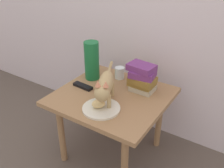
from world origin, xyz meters
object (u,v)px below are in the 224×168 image
side_table (112,103)px  plate (101,108)px  cat (105,85)px  tv_remote (83,86)px  green_vase (92,61)px  bread_roll (98,104)px  book_stack (142,78)px  candle_jar (120,73)px

side_table → plate: 0.20m
cat → tv_remote: cat is taller
side_table → tv_remote: size_ratio=4.72×
green_vase → bread_roll: bearing=-48.2°
cat → book_stack: bearing=68.3°
cat → green_vase: green_vase is taller
cat → green_vase: size_ratio=1.57×
cat → tv_remote: (-0.25, 0.09, -0.12)m
side_table → cat: (0.03, -0.12, 0.20)m
book_stack → candle_jar: bearing=162.1°
cat → candle_jar: (-0.11, 0.34, -0.09)m
side_table → cat: bearing=-77.1°
green_vase → cat: bearing=-40.5°
cat → book_stack: size_ratio=2.28×
plate → tv_remote: size_ratio=1.53×
plate → cat: size_ratio=0.52×
tv_remote → book_stack: bearing=31.8°
cat → tv_remote: 0.29m
tv_remote → side_table: bearing=11.5°
side_table → cat: size_ratio=1.61×
candle_jar → tv_remote: size_ratio=0.57×
bread_roll → candle_jar: (-0.11, 0.42, -0.00)m
bread_roll → cat: (0.00, 0.07, 0.09)m
side_table → book_stack: (0.14, 0.16, 0.16)m
book_stack → green_vase: green_vase is taller
bread_roll → candle_jar: bearing=104.3°
candle_jar → plate: bearing=-73.6°
side_table → candle_jar: size_ratio=8.32×
plate → tv_remote: bearing=150.0°
plate → book_stack: bearing=74.0°
cat → tv_remote: size_ratio=2.93×
plate → book_stack: size_ratio=1.19×
plate → green_vase: 0.44m
side_table → bread_roll: (0.02, -0.19, 0.11)m
bread_roll → green_vase: size_ratio=0.29×
book_stack → tv_remote: (-0.36, -0.19, -0.08)m
side_table → candle_jar: bearing=109.6°
green_vase → candle_jar: size_ratio=3.29×
plate → candle_jar: size_ratio=2.70×
cat → book_stack: 0.30m
bread_roll → candle_jar: candle_jar is taller
side_table → plate: size_ratio=3.08×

